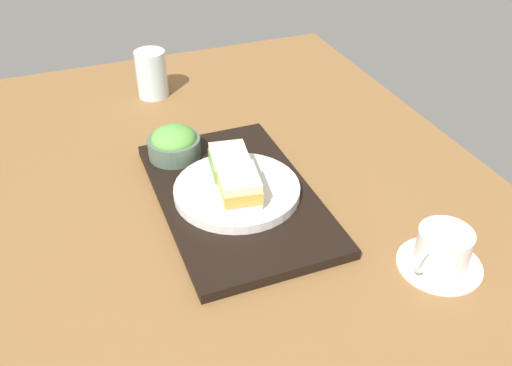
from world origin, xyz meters
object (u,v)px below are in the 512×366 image
object	(u,v)px
sandwich_far	(239,187)
sandwich_plate	(236,191)
salad_bowl	(174,143)
sandwich_near	(231,164)
coffee_cup	(442,251)
drinking_glass	(152,74)

from	to	relation	value
sandwich_far	sandwich_plate	bearing A→B (deg)	171.66
salad_bowl	sandwich_far	bearing A→B (deg)	17.10
sandwich_near	salad_bowl	size ratio (longest dim) A/B	0.88
sandwich_far	coffee_cup	world-z (taller)	sandwich_far
salad_bowl	sandwich_near	bearing A→B (deg)	29.57
sandwich_plate	sandwich_far	world-z (taller)	sandwich_far
drinking_glass	salad_bowl	bearing A→B (deg)	-5.02
coffee_cup	sandwich_near	bearing A→B (deg)	-142.32
sandwich_plate	drinking_glass	size ratio (longest dim) A/B	2.01
sandwich_far	salad_bowl	distance (cm)	21.10
sandwich_plate	salad_bowl	distance (cm)	17.89
drinking_glass	sandwich_far	bearing A→B (deg)	3.87
salad_bowl	drinking_glass	bearing A→B (deg)	174.98
sandwich_plate	sandwich_near	bearing A→B (deg)	171.66
sandwich_near	sandwich_far	xyz separation A→B (cm)	(7.32, -1.07, 0.03)
sandwich_plate	sandwich_near	world-z (taller)	sandwich_near
sandwich_near	drinking_glass	size ratio (longest dim) A/B	0.81
coffee_cup	drinking_glass	bearing A→B (deg)	-159.30
sandwich_plate	drinking_glass	distance (cm)	47.79
sandwich_near	drinking_glass	distance (cm)	44.12
sandwich_near	drinking_glass	xyz separation A→B (cm)	(-43.88, -4.53, -0.56)
sandwich_near	salad_bowl	bearing A→B (deg)	-150.43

